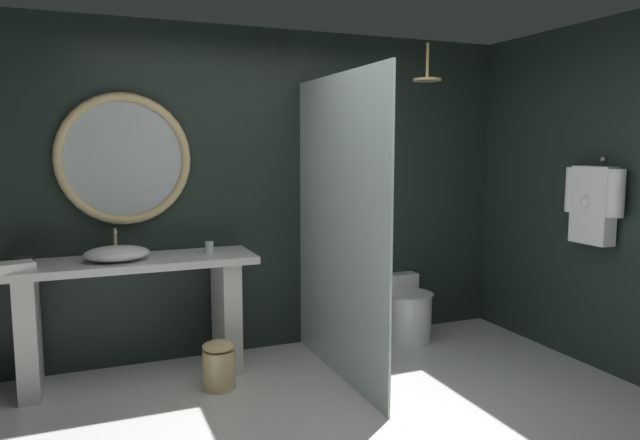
% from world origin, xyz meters
% --- Properties ---
extents(back_wall_panel, '(4.80, 0.10, 2.60)m').
position_xyz_m(back_wall_panel, '(0.00, 1.90, 1.30)').
color(back_wall_panel, '#1E2823').
rests_on(back_wall_panel, ground_plane).
extents(side_wall_right, '(0.10, 2.47, 2.60)m').
position_xyz_m(side_wall_right, '(2.35, 0.76, 1.30)').
color(side_wall_right, '#1E2823').
rests_on(side_wall_right, ground_plane).
extents(vanity_counter, '(1.74, 0.54, 0.88)m').
position_xyz_m(vanity_counter, '(-0.96, 1.56, 0.56)').
color(vanity_counter, silver).
rests_on(vanity_counter, ground_plane).
extents(vessel_sink, '(0.44, 0.36, 0.21)m').
position_xyz_m(vessel_sink, '(-1.05, 1.52, 0.93)').
color(vessel_sink, white).
rests_on(vessel_sink, vanity_counter).
extents(tumbler_cup, '(0.06, 0.06, 0.09)m').
position_xyz_m(tumbler_cup, '(-0.40, 1.58, 0.92)').
color(tumbler_cup, silver).
rests_on(tumbler_cup, vanity_counter).
extents(tissue_box, '(0.13, 0.12, 0.06)m').
position_xyz_m(tissue_box, '(-1.64, 1.56, 0.91)').
color(tissue_box, '#282D28').
rests_on(tissue_box, vanity_counter).
extents(round_wall_mirror, '(0.96, 0.07, 0.96)m').
position_xyz_m(round_wall_mirror, '(-0.96, 1.81, 1.58)').
color(round_wall_mirror, '#D6B77F').
extents(shower_glass_panel, '(0.02, 1.55, 2.18)m').
position_xyz_m(shower_glass_panel, '(0.44, 1.08, 1.09)').
color(shower_glass_panel, silver).
rests_on(shower_glass_panel, ground_plane).
extents(rain_shower_head, '(0.23, 0.23, 0.30)m').
position_xyz_m(rain_shower_head, '(1.38, 1.45, 2.23)').
color(rain_shower_head, '#D6B77F').
extents(hanging_bathrobe, '(0.20, 0.50, 0.64)m').
position_xyz_m(hanging_bathrobe, '(2.21, 0.48, 1.28)').
color(hanging_bathrobe, '#D6B77F').
extents(toilet, '(0.41, 0.60, 0.54)m').
position_xyz_m(toilet, '(1.31, 1.62, 0.27)').
color(toilet, white).
rests_on(toilet, ground_plane).
extents(waste_bin, '(0.23, 0.23, 0.34)m').
position_xyz_m(waste_bin, '(-0.43, 1.15, 0.17)').
color(waste_bin, '#D6B77F').
rests_on(waste_bin, ground_plane).
extents(folded_hand_towel, '(0.25, 0.21, 0.06)m').
position_xyz_m(folded_hand_towel, '(-1.67, 1.39, 0.91)').
color(folded_hand_towel, white).
rests_on(folded_hand_towel, vanity_counter).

